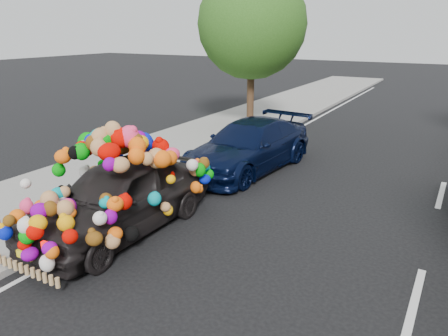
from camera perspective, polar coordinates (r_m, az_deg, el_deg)
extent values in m
plane|color=black|center=(8.28, -2.18, -10.01)|extent=(100.00, 100.00, 0.00)
cube|color=gray|center=(10.95, -21.79, -3.86)|extent=(4.00, 60.00, 0.12)
cube|color=gray|center=(9.58, -14.33, -6.14)|extent=(0.15, 60.00, 0.13)
cylinder|color=#332114|center=(17.67, 3.47, 9.63)|extent=(0.28, 0.28, 2.73)
sphere|color=#204A13|center=(17.49, 3.64, 18.30)|extent=(4.20, 4.20, 4.20)
imported|color=black|center=(8.76, -13.43, -3.66)|extent=(1.77, 4.29, 1.45)
cube|color=red|center=(7.04, -22.06, -9.53)|extent=(0.22, 0.06, 0.14)
cube|color=yellow|center=(7.60, -24.64, -10.34)|extent=(0.34, 0.04, 0.12)
imported|color=black|center=(12.35, 3.25, 2.89)|extent=(2.47, 4.95, 1.38)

